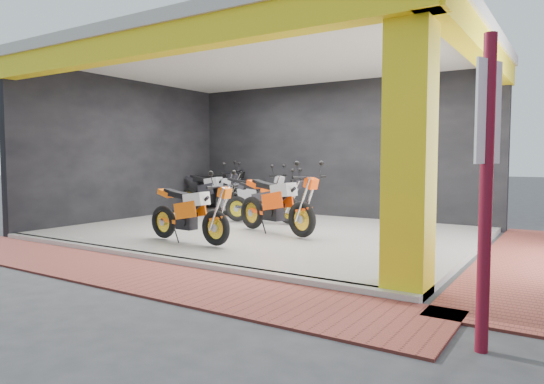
{
  "coord_description": "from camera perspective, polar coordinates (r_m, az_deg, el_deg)",
  "views": [
    {
      "loc": [
        5.4,
        -6.23,
        1.58
      ],
      "look_at": [
        0.18,
        1.93,
        0.9
      ],
      "focal_mm": 32.0,
      "sensor_mm": 36.0,
      "label": 1
    }
  ],
  "objects": [
    {
      "name": "ground",
      "position": [
        8.4,
        -8.23,
        -6.87
      ],
      "size": [
        80.0,
        80.0,
        0.0
      ],
      "primitive_type": "plane",
      "color": "#2D2D30",
      "rests_on": "ground"
    },
    {
      "name": "showroom_floor",
      "position": [
        9.96,
        -0.66,
        -4.82
      ],
      "size": [
        8.0,
        6.0,
        0.1
      ],
      "primitive_type": "cube",
      "color": "silver",
      "rests_on": "ground"
    },
    {
      "name": "showroom_ceiling",
      "position": [
        10.05,
        -0.68,
        15.61
      ],
      "size": [
        8.4,
        6.4,
        0.2
      ],
      "primitive_type": "cube",
      "color": "beige",
      "rests_on": "corner_column"
    },
    {
      "name": "back_wall",
      "position": [
        12.55,
        7.14,
        4.76
      ],
      "size": [
        8.2,
        0.2,
        3.5
      ],
      "primitive_type": "cube",
      "color": "black",
      "rests_on": "ground"
    },
    {
      "name": "left_wall",
      "position": [
        12.57,
        -16.55,
        4.62
      ],
      "size": [
        0.2,
        6.2,
        3.5
      ],
      "primitive_type": "cube",
      "color": "black",
      "rests_on": "ground"
    },
    {
      "name": "corner_column",
      "position": [
        5.73,
        15.9,
        5.58
      ],
      "size": [
        0.5,
        0.5,
        3.5
      ],
      "primitive_type": "cube",
      "color": "yellow",
      "rests_on": "ground"
    },
    {
      "name": "header_beam_front",
      "position": [
        7.71,
        -13.56,
        16.8
      ],
      "size": [
        8.4,
        0.3,
        0.4
      ],
      "primitive_type": "cube",
      "color": "yellow",
      "rests_on": "corner_column"
    },
    {
      "name": "header_beam_right",
      "position": [
        8.52,
        23.32,
        15.34
      ],
      "size": [
        0.3,
        6.4,
        0.4
      ],
      "primitive_type": "cube",
      "color": "yellow",
      "rests_on": "corner_column"
    },
    {
      "name": "floor_kerb",
      "position": [
        7.66,
        -13.27,
        -7.61
      ],
      "size": [
        8.0,
        0.2,
        0.1
      ],
      "primitive_type": "cube",
      "color": "silver",
      "rests_on": "ground"
    },
    {
      "name": "paver_front",
      "position": [
        7.16,
        -17.8,
        -8.8
      ],
      "size": [
        9.0,
        1.4,
        0.03
      ],
      "primitive_type": "cube",
      "color": "brown",
      "rests_on": "ground"
    },
    {
      "name": "paver_right",
      "position": [
        8.4,
        28.13,
        -7.2
      ],
      "size": [
        1.4,
        7.0,
        0.03
      ],
      "primitive_type": "cube",
      "color": "brown",
      "rests_on": "ground"
    },
    {
      "name": "signpost",
      "position": [
        4.22,
        23.9,
        1.23
      ],
      "size": [
        0.14,
        0.34,
        2.55
      ],
      "rotation": [
        0.0,
        0.0,
        -0.35
      ],
      "color": "maroon",
      "rests_on": "ground"
    },
    {
      "name": "moto_hero",
      "position": [
        8.08,
        -6.66,
        -2.19
      ],
      "size": [
        2.05,
        0.88,
        1.22
      ],
      "primitive_type": null,
      "rotation": [
        0.0,
        0.0,
        -0.07
      ],
      "color": "#FF650A",
      "rests_on": "showroom_floor"
    },
    {
      "name": "moto_row_a",
      "position": [
        8.86,
        3.54,
        -1.14
      ],
      "size": [
        2.38,
        1.42,
        1.37
      ],
      "primitive_type": null,
      "rotation": [
        0.0,
        0.0,
        -0.28
      ],
      "color": "#FF480A",
      "rests_on": "showroom_floor"
    },
    {
      "name": "moto_row_b",
      "position": [
        11.67,
        -0.03,
        -0.12
      ],
      "size": [
        2.13,
        0.88,
        1.28
      ],
      "primitive_type": null,
      "rotation": [
        0.0,
        0.0,
        0.05
      ],
      "color": "#9B9DA2",
      "rests_on": "showroom_floor"
    },
    {
      "name": "moto_row_c",
      "position": [
        10.7,
        2.06,
        -0.7
      ],
      "size": [
        2.07,
        1.11,
        1.2
      ],
      "primitive_type": null,
      "rotation": [
        0.0,
        0.0,
        0.2
      ],
      "color": "black",
      "rests_on": "showroom_floor"
    },
    {
      "name": "moto_row_d",
      "position": [
        13.77,
        -4.62,
        0.66
      ],
      "size": [
        2.36,
        1.36,
        1.36
      ],
      "primitive_type": null,
      "rotation": [
        0.0,
        0.0,
        0.25
      ],
      "color": "black",
      "rests_on": "showroom_floor"
    },
    {
      "name": "moto_row_e",
      "position": [
        12.73,
        -5.35,
        0.29
      ],
      "size": [
        2.21,
        0.97,
        1.32
      ],
      "primitive_type": null,
      "rotation": [
        0.0,
        0.0,
        -0.08
      ],
      "color": "black",
      "rests_on": "showroom_floor"
    }
  ]
}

